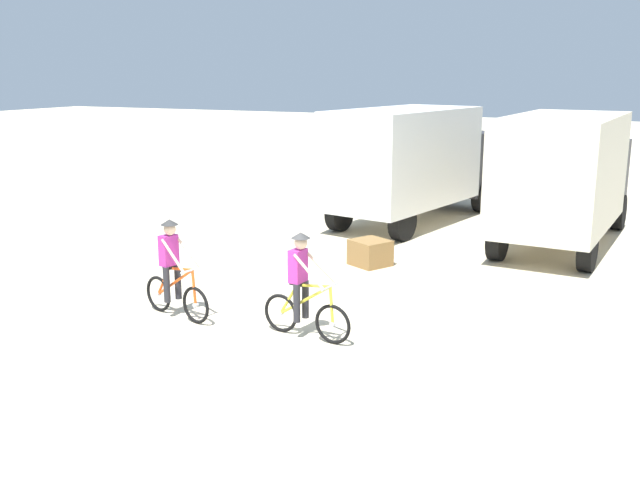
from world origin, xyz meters
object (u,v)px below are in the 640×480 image
object	(u,v)px
box_truck_white_box	(413,159)
box_truck_cream_rv	(566,173)
cyclist_cowboy_hat	(303,289)
supply_crate	(370,253)
cyclist_orange_shirt	(173,272)

from	to	relation	value
box_truck_white_box	box_truck_cream_rv	xyz separation A→B (m)	(4.42, -1.16, 0.00)
box_truck_white_box	cyclist_cowboy_hat	bearing A→B (deg)	-82.31
cyclist_cowboy_hat	supply_crate	xyz separation A→B (m)	(-0.66, 4.81, -0.55)
box_truck_white_box	supply_crate	xyz separation A→B (m)	(0.68, -5.09, -1.58)
cyclist_orange_shirt	cyclist_cowboy_hat	distance (m)	2.61
box_truck_white_box	cyclist_orange_shirt	bearing A→B (deg)	-97.26
box_truck_white_box	supply_crate	distance (m)	5.37
box_truck_cream_rv	supply_crate	size ratio (longest dim) A/B	8.68
box_truck_white_box	cyclist_cowboy_hat	world-z (taller)	box_truck_white_box
box_truck_white_box	cyclist_cowboy_hat	xyz separation A→B (m)	(1.34, -9.90, -1.03)
box_truck_cream_rv	cyclist_cowboy_hat	size ratio (longest dim) A/B	3.79
cyclist_orange_shirt	supply_crate	bearing A→B (deg)	68.22
cyclist_orange_shirt	supply_crate	world-z (taller)	cyclist_orange_shirt
cyclist_cowboy_hat	supply_crate	size ratio (longest dim) A/B	2.29
supply_crate	cyclist_orange_shirt	bearing A→B (deg)	-111.78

